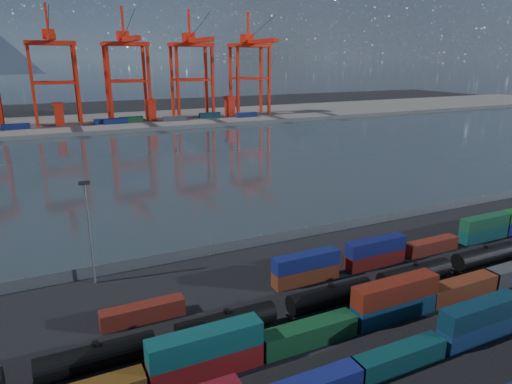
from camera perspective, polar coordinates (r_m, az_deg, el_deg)
name	(u,v)px	position (r m, az deg, el deg)	size (l,w,h in m)	color
ground	(352,319)	(65.27, 11.90, -15.32)	(700.00, 700.00, 0.00)	black
harbor_water	(159,163)	(156.10, -12.03, 3.51)	(700.00, 700.00, 0.00)	#28343A
far_quay	(110,122)	(257.79, -17.79, 8.31)	(700.00, 70.00, 2.00)	#514F4C
container_row_mid	(378,310)	(64.46, 15.05, -14.10)	(141.70, 2.62, 5.59)	#444649
container_row_north	(434,241)	(89.21, 21.41, -5.71)	(141.40, 2.27, 4.83)	navy
tanker_string	(374,285)	(70.08, 14.59, -11.24)	(121.75, 2.85, 4.07)	black
waterfront_fence	(261,241)	(86.02, 0.58, -6.10)	(160.12, 0.12, 2.20)	#595B5E
yard_light_mast	(89,227)	(73.69, -20.15, -4.18)	(1.60, 0.40, 16.60)	slate
gantry_cranes	(90,53)	(248.24, -20.05, 15.97)	(197.63, 43.45, 58.84)	red
quay_containers	(91,122)	(241.88, -19.91, 8.18)	(172.58, 10.99, 2.60)	navy
straddle_carriers	(107,111)	(246.82, -18.16, 9.55)	(140.00, 7.00, 11.10)	red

